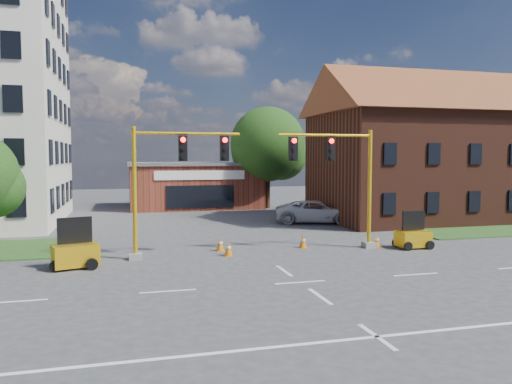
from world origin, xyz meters
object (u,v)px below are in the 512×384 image
Objects in this scene: signal_mast_west at (170,176)px; trailer_east at (413,237)px; trailer_west at (75,253)px; pickup_white at (317,212)px; signal_mast_east at (341,174)px.

trailer_east is (12.55, -0.71, -3.33)m from signal_mast_west.
trailer_west is at bearing -179.43° from trailer_east.
trailer_west is 19.17m from pickup_white.
signal_mast_east reaches higher than pickup_white.
signal_mast_east is 1.04× the size of pickup_white.
trailer_east is (3.84, -0.71, -3.33)m from signal_mast_east.
signal_mast_west is at bearing 150.29° from pickup_white.
trailer_east is at bearing -14.46° from trailer_west.
trailer_west is 1.13× the size of trailer_east.
signal_mast_east is 13.37m from trailer_west.
signal_mast_west is 3.31× the size of trailer_east.
trailer_west is at bearing -174.89° from signal_mast_east.
signal_mast_west is at bearing -0.63° from trailer_west.
trailer_west reaches higher than trailer_east.
trailer_east is 10.77m from pickup_white.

